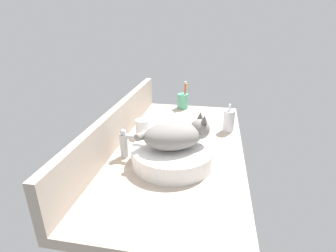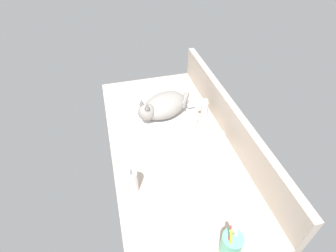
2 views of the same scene
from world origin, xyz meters
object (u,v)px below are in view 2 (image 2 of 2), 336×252
Objects in this scene: cat at (163,106)px; faucet at (203,108)px; sink_basin at (165,118)px; toothbrush_cup at (231,244)px; water_glass at (216,141)px; soap_dispenser at (131,182)px.

cat is 2.23× the size of faucet.
faucet is (0.32, 22.41, -5.86)cm from cat.
toothbrush_cup is (73.09, 5.31, 1.60)cm from sink_basin.
water_glass reaches higher than sink_basin.
soap_dispenser is at bearing -50.34° from faucet.
toothbrush_cup is (72.42, 6.50, -7.86)cm from cat.
faucet is at bearing 89.17° from cat.
cat is 1.99× the size of soap_dispenser.
water_glass is at bearing 42.87° from cat.
toothbrush_cup is at bearing 41.08° from soap_dispenser.
water_glass is (-15.04, 44.83, -2.16)cm from soap_dispenser.
water_glass is at bearing 108.55° from soap_dispenser.
water_glass is at bearing 40.43° from sink_basin.
soap_dispenser reaches higher than water_glass.
soap_dispenser reaches higher than sink_basin.
sink_basin is at bearing 119.36° from cat.
soap_dispenser reaches higher than faucet.
cat reaches higher than sink_basin.
sink_basin is 3.90× the size of water_glass.
toothbrush_cup reaches higher than water_glass.
cat is 1.63× the size of toothbrush_cup.
toothbrush_cup is at bearing -12.44° from faucet.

